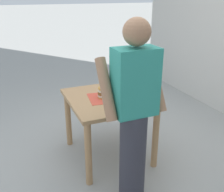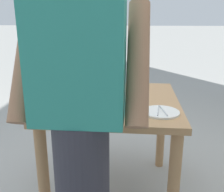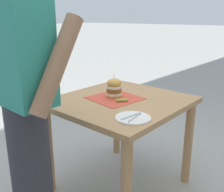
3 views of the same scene
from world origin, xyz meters
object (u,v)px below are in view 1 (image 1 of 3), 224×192
patio_table (109,108)px  side_plate_with_forks (144,101)px  pickle_spear (114,97)px  diner_across_table (134,115)px  sandwich (103,92)px

patio_table → side_plate_with_forks: size_ratio=4.30×
pickle_spear → diner_across_table: size_ratio=0.05×
patio_table → pickle_spear: pickle_spear is taller
sandwich → side_plate_with_forks: 0.45m
pickle_spear → diner_across_table: bearing=80.2°
patio_table → diner_across_table: bearing=84.6°
sandwich → diner_across_table: (0.00, 0.74, 0.05)m
pickle_spear → side_plate_with_forks: (-0.26, 0.21, -0.01)m
patio_table → diner_across_table: size_ratio=0.56×
pickle_spear → diner_across_table: (0.12, 0.70, 0.11)m
patio_table → pickle_spear: (-0.05, 0.05, 0.15)m
sandwich → diner_across_table: diner_across_table is taller
side_plate_with_forks → diner_across_table: 0.63m
pickle_spear → side_plate_with_forks: pickle_spear is taller
pickle_spear → side_plate_with_forks: 0.33m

